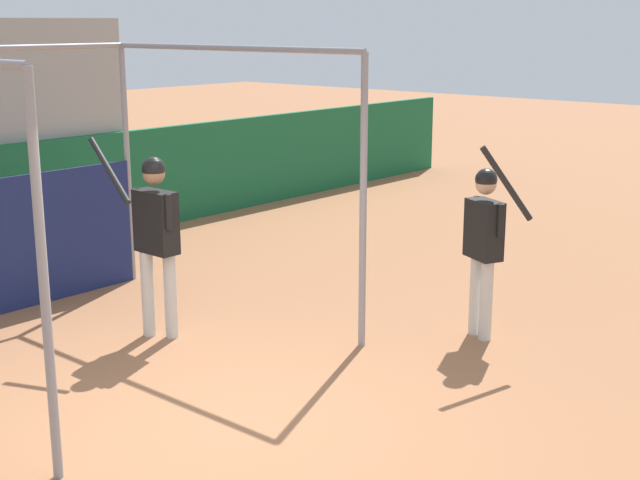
% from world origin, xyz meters
% --- Properties ---
extents(ground_plane, '(60.00, 60.00, 0.00)m').
position_xyz_m(ground_plane, '(0.00, 0.00, 0.00)').
color(ground_plane, '#9E6642').
extents(batting_cage, '(3.57, 3.73, 2.92)m').
position_xyz_m(batting_cage, '(0.44, 3.32, 1.27)').
color(batting_cage, gray).
rests_on(batting_cage, ground).
extents(player_batter, '(0.55, 0.97, 2.03)m').
position_xyz_m(player_batter, '(1.05, 2.03, 1.14)').
color(player_batter, silver).
rests_on(player_batter, ground).
extents(player_waiting, '(0.53, 0.77, 2.02)m').
position_xyz_m(player_waiting, '(3.18, -0.49, 1.05)').
color(player_waiting, silver).
rests_on(player_waiting, ground).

